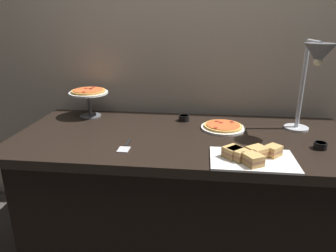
# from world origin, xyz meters

# --- Properties ---
(ground_plane) EXTENTS (8.00, 8.00, 0.00)m
(ground_plane) POSITION_xyz_m (0.00, 0.00, 0.00)
(ground_plane) COLOR #38332D
(back_wall) EXTENTS (4.40, 0.04, 2.40)m
(back_wall) POSITION_xyz_m (0.00, 0.50, 1.20)
(back_wall) COLOR tan
(back_wall) RESTS_ON ground_plane
(buffet_table) EXTENTS (1.90, 0.84, 0.76)m
(buffet_table) POSITION_xyz_m (0.00, 0.00, 0.39)
(buffet_table) COLOR black
(buffet_table) RESTS_ON ground_plane
(heat_lamp) EXTENTS (0.15, 0.33, 0.52)m
(heat_lamp) POSITION_xyz_m (0.66, 0.03, 1.16)
(heat_lamp) COLOR #B7BABF
(heat_lamp) RESTS_ON buffet_table
(pizza_plate_front) EXTENTS (0.26, 0.26, 0.03)m
(pizza_plate_front) POSITION_xyz_m (0.23, 0.13, 0.77)
(pizza_plate_front) COLOR white
(pizza_plate_front) RESTS_ON buffet_table
(pizza_plate_center) EXTENTS (0.25, 0.25, 0.19)m
(pizza_plate_center) POSITION_xyz_m (-0.65, 0.28, 0.91)
(pizza_plate_center) COLOR #595B60
(pizza_plate_center) RESTS_ON buffet_table
(sandwich_platter) EXTENTS (0.39, 0.25, 0.06)m
(sandwich_platter) POSITION_xyz_m (0.33, -0.30, 0.78)
(sandwich_platter) COLOR white
(sandwich_platter) RESTS_ON buffet_table
(sauce_cup_near) EXTENTS (0.06, 0.06, 0.03)m
(sauce_cup_near) POSITION_xyz_m (0.70, -0.12, 0.78)
(sauce_cup_near) COLOR black
(sauce_cup_near) RESTS_ON buffet_table
(sauce_cup_far) EXTENTS (0.07, 0.07, 0.04)m
(sauce_cup_far) POSITION_xyz_m (-0.01, 0.26, 0.78)
(sauce_cup_far) COLOR black
(sauce_cup_far) RESTS_ON buffet_table
(serving_spatula) EXTENTS (0.06, 0.17, 0.01)m
(serving_spatula) POSITION_xyz_m (-0.28, -0.20, 0.76)
(serving_spatula) COLOR #B7BABF
(serving_spatula) RESTS_ON buffet_table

